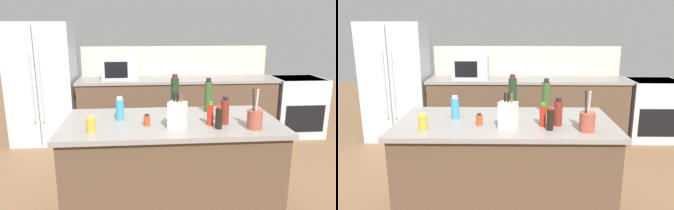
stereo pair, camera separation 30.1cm
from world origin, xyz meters
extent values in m
cube|color=#4C3828|center=(0.30, 2.20, 0.45)|extent=(2.94, 0.62, 0.90)
cube|color=gray|center=(0.30, 2.20, 0.92)|extent=(2.98, 0.66, 0.04)
cube|color=#B2A899|center=(0.30, 2.52, 1.17)|extent=(2.94, 0.03, 0.46)
cube|color=#4C3828|center=(0.00, 0.00, 0.45)|extent=(1.78, 0.86, 0.90)
cube|color=gray|center=(0.00, 0.00, 0.92)|extent=(1.84, 0.92, 0.04)
cube|color=#ADB2B7|center=(-1.69, 2.25, 0.89)|extent=(0.92, 0.72, 1.78)
cube|color=#2D2D2D|center=(-1.69, 1.89, 0.89)|extent=(0.01, 0.00, 1.69)
cylinder|color=#ADB2B7|center=(-1.75, 1.87, 0.89)|extent=(0.02, 0.02, 0.98)
cylinder|color=#ADB2B7|center=(-1.63, 1.87, 0.89)|extent=(0.02, 0.02, 0.98)
cube|color=#ADB2B7|center=(2.21, 2.20, 0.46)|extent=(0.76, 0.64, 0.92)
cube|color=black|center=(2.21, 1.88, 0.35)|extent=(0.61, 0.01, 0.41)
cube|color=black|center=(2.21, 2.20, 0.91)|extent=(0.68, 0.58, 0.02)
cube|color=#ADB2B7|center=(-0.56, 2.20, 1.10)|extent=(0.52, 0.38, 0.33)
cube|color=black|center=(-0.60, 2.01, 1.10)|extent=(0.33, 0.01, 0.23)
cube|color=beige|center=(0.02, -0.23, 1.05)|extent=(0.16, 0.15, 0.22)
cylinder|color=black|center=(0.00, -0.21, 1.20)|extent=(0.02, 0.02, 0.07)
cylinder|color=black|center=(0.02, -0.23, 1.20)|extent=(0.02, 0.02, 0.07)
cylinder|color=brown|center=(0.05, -0.25, 1.20)|extent=(0.02, 0.02, 0.07)
cylinder|color=brown|center=(0.64, -0.27, 1.02)|extent=(0.12, 0.12, 0.15)
cylinder|color=olive|center=(0.65, -0.26, 1.17)|extent=(0.01, 0.05, 0.18)
cylinder|color=black|center=(0.62, -0.27, 1.17)|extent=(0.01, 0.05, 0.18)
cylinder|color=#B2B2B7|center=(0.64, -0.29, 1.17)|extent=(0.01, 0.03, 0.18)
cylinder|color=#B73D1E|center=(-0.21, -0.13, 0.98)|extent=(0.05, 0.05, 0.08)
cylinder|color=black|center=(-0.21, -0.13, 1.03)|extent=(0.04, 0.04, 0.02)
cylinder|color=#2D4C1E|center=(0.37, 0.27, 1.08)|extent=(0.07, 0.07, 0.29)
cylinder|color=black|center=(0.37, 0.27, 1.24)|extent=(0.05, 0.05, 0.03)
cylinder|color=black|center=(0.35, -0.25, 1.02)|extent=(0.06, 0.06, 0.16)
cylinder|color=#B22319|center=(0.35, -0.25, 1.11)|extent=(0.04, 0.04, 0.02)
cylinder|color=red|center=(0.30, -0.15, 1.03)|extent=(0.05, 0.05, 0.17)
cylinder|color=green|center=(0.30, -0.15, 1.12)|extent=(0.03, 0.03, 0.02)
cylinder|color=gold|center=(-0.64, -0.25, 1.00)|extent=(0.07, 0.07, 0.11)
cylinder|color=gold|center=(-0.64, -0.25, 1.06)|extent=(0.04, 0.04, 0.02)
cylinder|color=#3384BC|center=(-0.44, 0.06, 1.03)|extent=(0.07, 0.07, 0.18)
cylinder|color=white|center=(-0.44, 0.06, 1.13)|extent=(0.05, 0.05, 0.02)
cylinder|color=black|center=(0.06, 0.32, 1.10)|extent=(0.08, 0.08, 0.31)
cylinder|color=#4C1919|center=(0.06, 0.32, 1.27)|extent=(0.05, 0.05, 0.04)
cylinder|color=maroon|center=(0.43, -0.13, 1.04)|extent=(0.07, 0.07, 0.21)
cylinder|color=black|center=(0.43, -0.13, 1.16)|extent=(0.05, 0.05, 0.02)
camera|label=1|loc=(-0.26, -2.68, 1.76)|focal=35.00mm
camera|label=2|loc=(0.04, -2.70, 1.76)|focal=35.00mm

